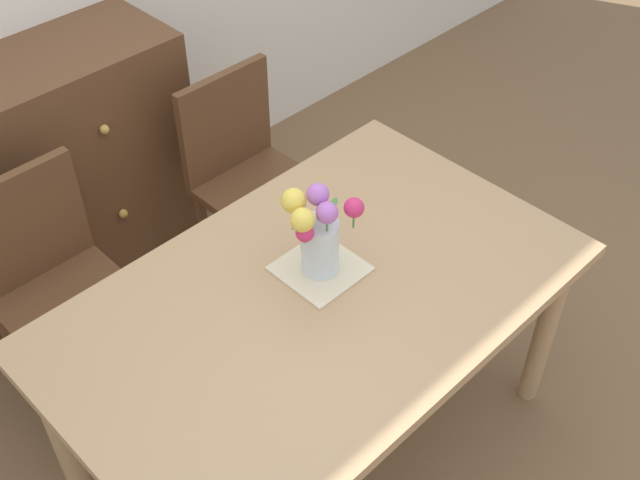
# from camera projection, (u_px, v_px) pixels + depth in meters

# --- Properties ---
(ground_plane) EXTENTS (12.00, 12.00, 0.00)m
(ground_plane) POSITION_uv_depth(u_px,v_px,m) (317.00, 440.00, 2.78)
(ground_plane) COLOR brown
(dining_table) EXTENTS (1.56, 0.97, 0.75)m
(dining_table) POSITION_uv_depth(u_px,v_px,m) (317.00, 315.00, 2.34)
(dining_table) COLOR tan
(dining_table) RESTS_ON ground_plane
(chair_left) EXTENTS (0.42, 0.42, 0.90)m
(chair_left) POSITION_uv_depth(u_px,v_px,m) (53.00, 279.00, 2.64)
(chair_left) COLOR brown
(chair_left) RESTS_ON ground_plane
(chair_right) EXTENTS (0.42, 0.42, 0.90)m
(chair_right) POSITION_uv_depth(u_px,v_px,m) (247.00, 169.00, 3.08)
(chair_right) COLOR brown
(chair_right) RESTS_ON ground_plane
(dresser) EXTENTS (1.40, 0.47, 1.00)m
(dresser) POSITION_uv_depth(u_px,v_px,m) (16.00, 197.00, 2.99)
(dresser) COLOR brown
(dresser) RESTS_ON ground_plane
(placemat) EXTENTS (0.23, 0.23, 0.01)m
(placemat) POSITION_uv_depth(u_px,v_px,m) (320.00, 269.00, 2.35)
(placemat) COLOR beige
(placemat) RESTS_ON dining_table
(flower_vase) EXTENTS (0.22, 0.19, 0.30)m
(flower_vase) POSITION_uv_depth(u_px,v_px,m) (317.00, 232.00, 2.23)
(flower_vase) COLOR silver
(flower_vase) RESTS_ON placemat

